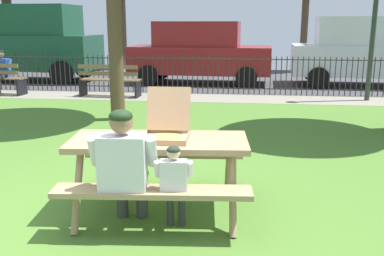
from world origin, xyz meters
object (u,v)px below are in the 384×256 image
Objects in this scene: pizza_slice_on_table at (125,138)px; adult_at_table at (125,165)px; child_at_table at (174,181)px; parked_car_left at (26,41)px; parked_car_right at (370,50)px; person_on_park_bench at (0,70)px; park_bench_center at (110,81)px; parked_car_center at (200,52)px; picnic_table_foreground at (159,155)px; pizza_box_open at (166,129)px.

adult_at_table is (0.13, -0.50, -0.12)m from pizza_slice_on_table.
parked_car_left is (-6.58, 10.23, 0.78)m from child_at_table.
pizza_slice_on_table is 0.05× the size of parked_car_right.
parked_car_right is (10.97, -0.00, -0.21)m from parked_car_left.
person_on_park_bench is at bearing 126.41° from adult_at_table.
child_at_table is 7.93m from park_bench_center.
parked_car_left reaches higher than parked_car_center.
parked_car_left reaches higher than picnic_table_foreground.
picnic_table_foreground is 11.63m from parked_car_left.
park_bench_center is 4.75m from parked_car_left.
person_on_park_bench is at bearing 127.65° from pizza_slice_on_table.
park_bench_center is at bearing -37.65° from parked_car_left.
person_on_park_bench is 2.98m from parked_car_left.
picnic_table_foreground is at bearing -56.89° from parked_car_left.
park_bench_center is 0.35× the size of parked_car_right.
person_on_park_bench is (-5.92, 7.40, 0.13)m from child_at_table.
child_at_table is at bearing -51.33° from person_on_park_bench.
adult_at_table is at bearing -178.53° from child_at_table.
pizza_slice_on_table is (-0.35, -0.03, 0.18)m from picnic_table_foreground.
parked_car_left reaches higher than pizza_slice_on_table.
picnic_table_foreground is at bearing -86.73° from parked_car_center.
person_on_park_bench is at bearing -151.10° from parked_car_center.
person_on_park_bench is (-5.68, 6.89, 0.06)m from picnic_table_foreground.
parked_car_center is at bearing 179.98° from parked_car_right.
person_on_park_bench is at bearing 179.64° from park_bench_center.
pizza_slice_on_table is 0.14× the size of park_bench_center.
person_on_park_bench is (-5.76, 6.84, -0.21)m from pizza_box_open.
park_bench_center is at bearing -126.27° from parked_car_center.
pizza_box_open is 10.69m from parked_car_right.
pizza_box_open is 0.34× the size of park_bench_center.
park_bench_center is at bearing 111.35° from child_at_table.
park_bench_center is 3.05m from person_on_park_bench.
parked_car_center reaches higher than park_bench_center.
child_at_table is at bearing -39.48° from pizza_slice_on_table.
parked_car_right is at bearing 21.37° from park_bench_center.
person_on_park_bench is at bearing -76.97° from parked_car_left.
adult_at_table is at bearing -88.11° from parked_car_center.
pizza_box_open reaches higher than park_bench_center.
park_bench_center is (-2.89, 7.38, -0.11)m from child_at_table.
parked_car_center is 0.95× the size of parked_car_right.
picnic_table_foreground is 0.43× the size of parked_car_center.
parked_car_left reaches higher than adult_at_table.
pizza_slice_on_table is 0.19× the size of adult_at_table.
adult_at_table reaches higher than picnic_table_foreground.
pizza_slice_on_table is at bearing 140.52° from child_at_table.
parked_car_center is (-0.56, 9.72, 0.41)m from picnic_table_foreground.
person_on_park_bench is 0.25× the size of parked_car_right.
picnic_table_foreground is at bearing -50.49° from person_on_park_bench.
parked_car_left is at bearing 121.58° from pizza_slice_on_table.
parked_car_right is (4.63, 9.72, 0.50)m from picnic_table_foreground.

